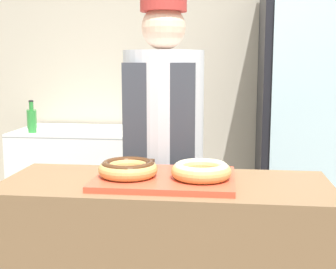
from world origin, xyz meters
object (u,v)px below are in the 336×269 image
object	(u,v)px
donut_chocolate_glaze	(128,168)
chest_freezer	(80,181)
baker_person	(164,157)
brownie_back_right	(194,165)
bottle_green_b	(32,120)
brownie_back_left	(145,164)
beverage_fridge	(301,117)
donut_light_glaze	(201,170)
serving_tray	(165,179)
bottle_green	(32,118)

from	to	relation	value
donut_chocolate_glaze	chest_freezer	bearing A→B (deg)	113.68
chest_freezer	baker_person	bearing A→B (deg)	-54.43
brownie_back_right	bottle_green_b	world-z (taller)	bottle_green_b
brownie_back_left	beverage_fridge	world-z (taller)	beverage_fridge
brownie_back_right	baker_person	size ratio (longest dim) A/B	0.04
brownie_back_right	chest_freezer	bearing A→B (deg)	122.86
donut_chocolate_glaze	baker_person	size ratio (longest dim) A/B	0.14
donut_chocolate_glaze	donut_light_glaze	bearing A→B (deg)	0.00
chest_freezer	donut_chocolate_glaze	bearing A→B (deg)	-66.32
baker_person	beverage_fridge	xyz separation A→B (m)	(0.89, 1.17, 0.09)
brownie_back_left	brownie_back_right	xyz separation A→B (m)	(0.22, 0.00, 0.00)
serving_tray	chest_freezer	distance (m)	2.03
brownie_back_left	serving_tray	bearing A→B (deg)	-53.17
donut_light_glaze	brownie_back_left	bearing A→B (deg)	146.74
bottle_green_b	brownie_back_left	bearing A→B (deg)	-51.23
serving_tray	bottle_green	distance (m)	2.19
donut_chocolate_glaze	baker_person	world-z (taller)	baker_person
serving_tray	donut_chocolate_glaze	distance (m)	0.16
brownie_back_left	bottle_green	distance (m)	2.01
brownie_back_right	beverage_fridge	xyz separation A→B (m)	(0.70, 1.59, 0.03)
baker_person	beverage_fridge	distance (m)	1.47
donut_light_glaze	brownie_back_right	xyz separation A→B (m)	(-0.04, 0.17, -0.02)
serving_tray	chest_freezer	bearing A→B (deg)	117.94
brownie_back_right	bottle_green_b	size ratio (longest dim) A/B	0.30
donut_light_glaze	baker_person	bearing A→B (deg)	111.37
donut_light_glaze	brownie_back_left	distance (m)	0.31
serving_tray	donut_light_glaze	bearing A→B (deg)	-9.26
donut_chocolate_glaze	bottle_green_b	size ratio (longest dim) A/B	0.97
serving_tray	bottle_green	world-z (taller)	bottle_green
chest_freezer	bottle_green_b	xyz separation A→B (m)	(-0.30, -0.21, 0.53)
bottle_green	chest_freezer	bearing A→B (deg)	-2.08
beverage_fridge	chest_freezer	xyz separation A→B (m)	(-1.73, 0.01, -0.55)
beverage_fridge	bottle_green_b	size ratio (longest dim) A/B	7.99
brownie_back_left	chest_freezer	size ratio (longest dim) A/B	0.08
donut_light_glaze	brownie_back_left	xyz separation A→B (m)	(-0.26, 0.17, -0.02)
donut_chocolate_glaze	baker_person	distance (m)	0.59
donut_light_glaze	baker_person	world-z (taller)	baker_person
beverage_fridge	bottle_green	xyz separation A→B (m)	(-2.12, 0.02, -0.04)
donut_chocolate_glaze	donut_light_glaze	distance (m)	0.30
baker_person	chest_freezer	world-z (taller)	baker_person
chest_freezer	bottle_green	xyz separation A→B (m)	(-0.39, 0.01, 0.52)
brownie_back_right	bottle_green	bearing A→B (deg)	131.53
serving_tray	brownie_back_left	bearing A→B (deg)	126.83
brownie_back_right	bottle_green_b	distance (m)	1.91
donut_light_glaze	beverage_fridge	size ratio (longest dim) A/B	0.12
brownie_back_right	bottle_green	xyz separation A→B (m)	(-1.42, 1.61, -0.00)
beverage_fridge	chest_freezer	distance (m)	1.81
bottle_green_b	baker_person	bearing A→B (deg)	-40.30
chest_freezer	bottle_green	bearing A→B (deg)	177.92
serving_tray	beverage_fridge	world-z (taller)	beverage_fridge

